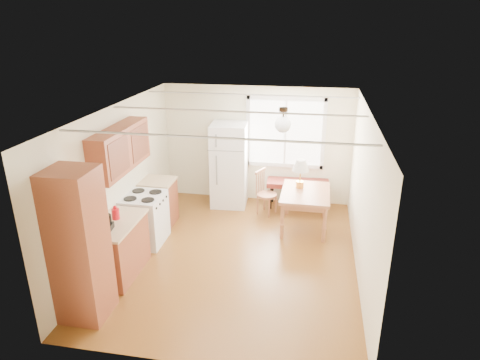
% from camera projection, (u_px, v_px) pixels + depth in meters
% --- Properties ---
extents(room_shell, '(4.60, 5.60, 2.62)m').
position_uv_depth(room_shell, '(235.00, 188.00, 6.86)').
color(room_shell, '#5C3413').
rests_on(room_shell, ground).
extents(kitchen_run, '(0.65, 3.40, 2.20)m').
position_uv_depth(kitchen_run, '(120.00, 220.00, 6.71)').
color(kitchen_run, brown).
rests_on(kitchen_run, ground).
extents(window_unit, '(1.64, 0.05, 1.51)m').
position_uv_depth(window_unit, '(285.00, 133.00, 8.93)').
color(window_unit, white).
rests_on(window_unit, room_shell).
extents(pendant_light, '(0.26, 0.26, 0.40)m').
position_uv_depth(pendant_light, '(283.00, 124.00, 6.76)').
color(pendant_light, black).
rests_on(pendant_light, room_shell).
extents(refrigerator, '(0.78, 0.78, 1.78)m').
position_uv_depth(refrigerator, '(229.00, 165.00, 9.02)').
color(refrigerator, white).
rests_on(refrigerator, ground).
extents(bench, '(1.32, 0.55, 0.60)m').
position_uv_depth(bench, '(298.00, 184.00, 8.97)').
color(bench, '#5E1D16').
rests_on(bench, ground).
extents(dining_table, '(0.91, 1.20, 0.74)m').
position_uv_depth(dining_table, '(305.00, 197.00, 8.06)').
color(dining_table, '#9B5C3B').
rests_on(dining_table, ground).
extents(chair, '(0.45, 0.45, 0.92)m').
position_uv_depth(chair, '(263.00, 189.00, 8.72)').
color(chair, '#9B5C3B').
rests_on(chair, ground).
extents(table_lamp, '(0.32, 0.32, 0.56)m').
position_uv_depth(table_lamp, '(301.00, 168.00, 8.07)').
color(table_lamp, gold).
rests_on(table_lamp, dining_table).
extents(coffee_maker, '(0.23, 0.28, 0.39)m').
position_uv_depth(coffee_maker, '(104.00, 222.00, 6.18)').
color(coffee_maker, black).
rests_on(coffee_maker, kitchen_run).
extents(kettle, '(0.12, 0.12, 0.23)m').
position_uv_depth(kettle, '(116.00, 213.00, 6.56)').
color(kettle, red).
rests_on(kettle, kitchen_run).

